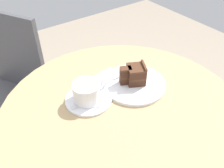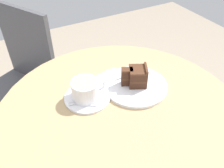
{
  "view_description": "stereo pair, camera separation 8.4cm",
  "coord_description": "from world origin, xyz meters",
  "px_view_note": "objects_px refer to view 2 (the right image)",
  "views": [
    {
      "loc": [
        -0.36,
        -0.43,
        1.33
      ],
      "look_at": [
        0.02,
        0.09,
        0.79
      ],
      "focal_mm": 38.0,
      "sensor_mm": 36.0,
      "label": 1
    },
    {
      "loc": [
        -0.29,
        -0.48,
        1.33
      ],
      "look_at": [
        0.02,
        0.09,
        0.79
      ],
      "focal_mm": 38.0,
      "sensor_mm": 36.0,
      "label": 2
    }
  ],
  "objects_px": {
    "cake_slice": "(136,76)",
    "fork": "(135,73)",
    "cafe_chair": "(21,77)",
    "napkin": "(110,81)",
    "teaspoon": "(79,104)",
    "cake_plate": "(135,86)",
    "coffee_cup": "(86,89)",
    "saucer": "(87,97)"
  },
  "relations": [
    {
      "from": "cake_plate",
      "to": "fork",
      "type": "height_order",
      "value": "fork"
    },
    {
      "from": "teaspoon",
      "to": "fork",
      "type": "height_order",
      "value": "fork"
    },
    {
      "from": "cake_slice",
      "to": "cafe_chair",
      "type": "height_order",
      "value": "cafe_chair"
    },
    {
      "from": "saucer",
      "to": "cafe_chair",
      "type": "xyz_separation_m",
      "value": [
        -0.17,
        0.55,
        -0.22
      ]
    },
    {
      "from": "fork",
      "to": "napkin",
      "type": "xyz_separation_m",
      "value": [
        -0.1,
        0.01,
        -0.01
      ]
    },
    {
      "from": "saucer",
      "to": "cake_plate",
      "type": "relative_size",
      "value": 0.69
    },
    {
      "from": "saucer",
      "to": "cake_slice",
      "type": "relative_size",
      "value": 1.59
    },
    {
      "from": "napkin",
      "to": "teaspoon",
      "type": "bearing_deg",
      "value": -156.32
    },
    {
      "from": "saucer",
      "to": "fork",
      "type": "relative_size",
      "value": 1.15
    },
    {
      "from": "saucer",
      "to": "cafe_chair",
      "type": "relative_size",
      "value": 0.18
    },
    {
      "from": "napkin",
      "to": "cafe_chair",
      "type": "bearing_deg",
      "value": 119.29
    },
    {
      "from": "coffee_cup",
      "to": "saucer",
      "type": "bearing_deg",
      "value": 10.45
    },
    {
      "from": "teaspoon",
      "to": "cake_plate",
      "type": "xyz_separation_m",
      "value": [
        0.23,
        -0.0,
        -0.01
      ]
    },
    {
      "from": "fork",
      "to": "cafe_chair",
      "type": "height_order",
      "value": "cafe_chair"
    },
    {
      "from": "saucer",
      "to": "napkin",
      "type": "relative_size",
      "value": 1.02
    },
    {
      "from": "saucer",
      "to": "napkin",
      "type": "bearing_deg",
      "value": 21.33
    },
    {
      "from": "teaspoon",
      "to": "cake_plate",
      "type": "relative_size",
      "value": 0.35
    },
    {
      "from": "saucer",
      "to": "cake_slice",
      "type": "height_order",
      "value": "cake_slice"
    },
    {
      "from": "coffee_cup",
      "to": "cafe_chair",
      "type": "xyz_separation_m",
      "value": [
        -0.16,
        0.55,
        -0.26
      ]
    },
    {
      "from": "cake_slice",
      "to": "coffee_cup",
      "type": "bearing_deg",
      "value": 172.59
    },
    {
      "from": "cafe_chair",
      "to": "teaspoon",
      "type": "bearing_deg",
      "value": -16.46
    },
    {
      "from": "cake_slice",
      "to": "fork",
      "type": "height_order",
      "value": "cake_slice"
    },
    {
      "from": "cafe_chair",
      "to": "napkin",
      "type": "bearing_deg",
      "value": 0.62
    },
    {
      "from": "teaspoon",
      "to": "cafe_chair",
      "type": "distance_m",
      "value": 0.63
    },
    {
      "from": "saucer",
      "to": "cake_slice",
      "type": "distance_m",
      "value": 0.19
    },
    {
      "from": "teaspoon",
      "to": "fork",
      "type": "relative_size",
      "value": 0.59
    },
    {
      "from": "teaspoon",
      "to": "cake_plate",
      "type": "bearing_deg",
      "value": -146.23
    },
    {
      "from": "napkin",
      "to": "cafe_chair",
      "type": "relative_size",
      "value": 0.18
    },
    {
      "from": "fork",
      "to": "napkin",
      "type": "height_order",
      "value": "fork"
    },
    {
      "from": "saucer",
      "to": "cake_slice",
      "type": "xyz_separation_m",
      "value": [
        0.19,
        -0.03,
        0.04
      ]
    },
    {
      "from": "saucer",
      "to": "coffee_cup",
      "type": "xyz_separation_m",
      "value": [
        -0.0,
        -0.0,
        0.04
      ]
    },
    {
      "from": "saucer",
      "to": "cafe_chair",
      "type": "distance_m",
      "value": 0.62
    },
    {
      "from": "saucer",
      "to": "cake_plate",
      "type": "bearing_deg",
      "value": -8.77
    },
    {
      "from": "cake_plate",
      "to": "cake_slice",
      "type": "distance_m",
      "value": 0.04
    },
    {
      "from": "coffee_cup",
      "to": "napkin",
      "type": "distance_m",
      "value": 0.14
    },
    {
      "from": "coffee_cup",
      "to": "teaspoon",
      "type": "relative_size",
      "value": 1.52
    },
    {
      "from": "coffee_cup",
      "to": "teaspoon",
      "type": "bearing_deg",
      "value": -148.74
    },
    {
      "from": "coffee_cup",
      "to": "fork",
      "type": "bearing_deg",
      "value": 8.06
    },
    {
      "from": "teaspoon",
      "to": "cafe_chair",
      "type": "height_order",
      "value": "cafe_chair"
    },
    {
      "from": "fork",
      "to": "coffee_cup",
      "type": "bearing_deg",
      "value": -172.11
    },
    {
      "from": "teaspoon",
      "to": "napkin",
      "type": "relative_size",
      "value": 0.52
    },
    {
      "from": "napkin",
      "to": "fork",
      "type": "bearing_deg",
      "value": -8.23
    }
  ]
}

